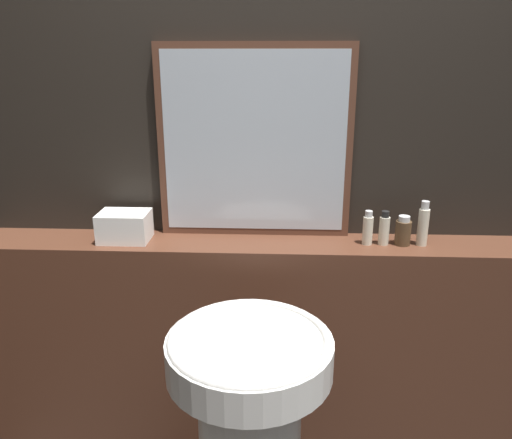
# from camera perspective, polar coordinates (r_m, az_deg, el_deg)

# --- Properties ---
(wall_back) EXTENTS (8.00, 0.06, 2.50)m
(wall_back) POSITION_cam_1_polar(r_m,az_deg,el_deg) (1.89, 2.67, 6.56)
(wall_back) COLOR black
(wall_back) RESTS_ON ground_plane
(vanity_counter) EXTENTS (2.25, 0.22, 0.98)m
(vanity_counter) POSITION_cam_1_polar(r_m,az_deg,el_deg) (2.05, 2.34, -15.54)
(vanity_counter) COLOR #512D1E
(vanity_counter) RESTS_ON ground_plane
(mirror) EXTENTS (0.71, 0.03, 0.70)m
(mirror) POSITION_cam_1_polar(r_m,az_deg,el_deg) (1.83, -0.13, 8.73)
(mirror) COLOR #563323
(mirror) RESTS_ON vanity_counter
(towel_stack) EXTENTS (0.18, 0.13, 0.11)m
(towel_stack) POSITION_cam_1_polar(r_m,az_deg,el_deg) (1.89, -14.77, -0.76)
(towel_stack) COLOR white
(towel_stack) RESTS_ON vanity_counter
(shampoo_bottle) EXTENTS (0.04, 0.04, 0.13)m
(shampoo_bottle) POSITION_cam_1_polar(r_m,az_deg,el_deg) (1.84, 12.67, -1.05)
(shampoo_bottle) COLOR beige
(shampoo_bottle) RESTS_ON vanity_counter
(conditioner_bottle) EXTENTS (0.04, 0.04, 0.13)m
(conditioner_bottle) POSITION_cam_1_polar(r_m,az_deg,el_deg) (1.85, 14.45, -1.07)
(conditioner_bottle) COLOR beige
(conditioner_bottle) RESTS_ON vanity_counter
(lotion_bottle) EXTENTS (0.06, 0.06, 0.11)m
(lotion_bottle) POSITION_cam_1_polar(r_m,az_deg,el_deg) (1.86, 16.48, -1.33)
(lotion_bottle) COLOR #4C3823
(lotion_bottle) RESTS_ON vanity_counter
(body_wash_bottle) EXTENTS (0.04, 0.04, 0.16)m
(body_wash_bottle) POSITION_cam_1_polar(r_m,az_deg,el_deg) (1.87, 18.58, -0.61)
(body_wash_bottle) COLOR beige
(body_wash_bottle) RESTS_ON vanity_counter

